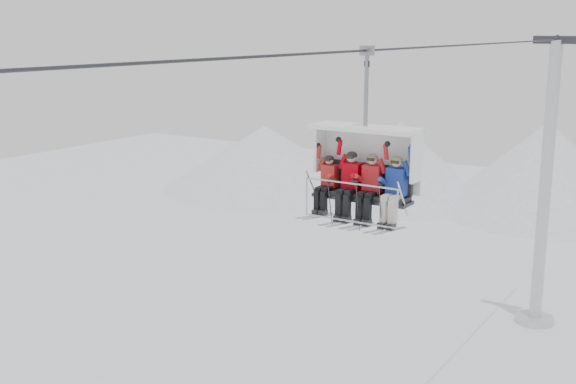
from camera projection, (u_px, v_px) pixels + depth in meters
The scene contains 7 objects.
lift_tower_right at pixel (544, 206), 33.38m from camera, with size 2.00×1.80×13.48m.
haul_cable at pixel (288, 55), 13.64m from camera, with size 0.06×0.06×50.00m, color #2D2D32.
chairlift_carrier at pixel (367, 161), 17.07m from camera, with size 2.57×1.17×3.98m.
skier_far_left at pixel (327, 182), 17.39m from camera, with size 0.37×1.69×1.51m.
skier_center_left at pixel (350, 182), 17.07m from camera, with size 0.44×1.69×1.73m.
skier_center_right at pixel (370, 184), 16.79m from camera, with size 0.44×1.69×1.73m.
skier_far_right at pixel (395, 188), 16.47m from camera, with size 0.44×1.69×1.73m.
Camera 1 is at (7.48, -11.69, 13.79)m, focal length 45.00 mm.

